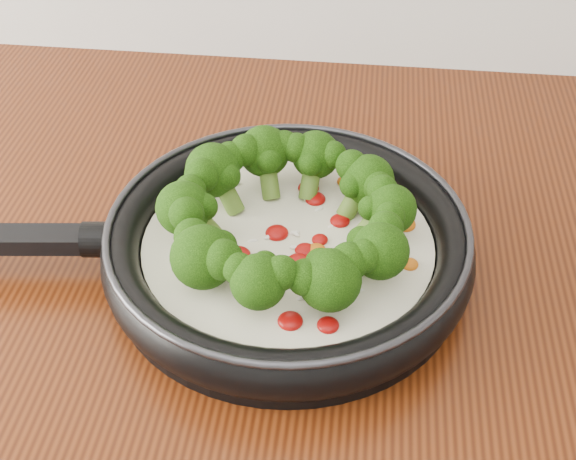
# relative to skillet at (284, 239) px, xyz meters

# --- Properties ---
(skillet) EXTENTS (0.57, 0.39, 0.10)m
(skillet) POSITION_rel_skillet_xyz_m (0.00, 0.00, 0.00)
(skillet) COLOR black
(skillet) RESTS_ON counter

